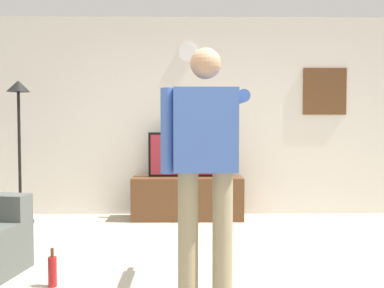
{
  "coord_description": "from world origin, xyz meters",
  "views": [
    {
      "loc": [
        -0.07,
        -2.92,
        1.24
      ],
      "look_at": [
        -0.02,
        1.2,
        1.05
      ],
      "focal_mm": 39.67,
      "sensor_mm": 36.0,
      "label": 1
    }
  ],
  "objects": [
    {
      "name": "wall_clock",
      "position": [
        -0.06,
        2.89,
        2.22
      ],
      "size": [
        0.24,
        0.03,
        0.24
      ],
      "primitive_type": "cylinder",
      "rotation": [
        1.57,
        0.0,
        0.0
      ],
      "color": "white"
    },
    {
      "name": "television",
      "position": [
        -0.06,
        2.65,
        0.84
      ],
      "size": [
        1.02,
        0.07,
        0.58
      ],
      "color": "black",
      "rests_on": "tv_stand"
    },
    {
      "name": "tv_stand",
      "position": [
        -0.06,
        2.6,
        0.28
      ],
      "size": [
        1.44,
        0.47,
        0.55
      ],
      "color": "brown",
      "rests_on": "ground_plane"
    },
    {
      "name": "floor_lamp",
      "position": [
        -2.16,
        2.38,
        1.28
      ],
      "size": [
        0.32,
        0.32,
        1.78
      ],
      "color": "black",
      "rests_on": "ground_plane"
    },
    {
      "name": "person_standing_nearer_lamp",
      "position": [
        0.06,
        -0.02,
        1.01
      ],
      "size": [
        0.61,
        0.78,
        1.76
      ],
      "color": "gray",
      "rests_on": "ground_plane"
    },
    {
      "name": "beverage_bottle",
      "position": [
        -1.1,
        0.29,
        0.12
      ],
      "size": [
        0.07,
        0.07,
        0.3
      ],
      "color": "maroon",
      "rests_on": "ground_plane"
    },
    {
      "name": "framed_picture",
      "position": [
        1.82,
        2.9,
        1.69
      ],
      "size": [
        0.59,
        0.04,
        0.64
      ],
      "primitive_type": "cube",
      "color": "brown"
    },
    {
      "name": "back_wall",
      "position": [
        0.0,
        2.95,
        1.35
      ],
      "size": [
        6.4,
        0.1,
        2.7
      ],
      "primitive_type": "cube",
      "color": "silver",
      "rests_on": "ground_plane"
    }
  ]
}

